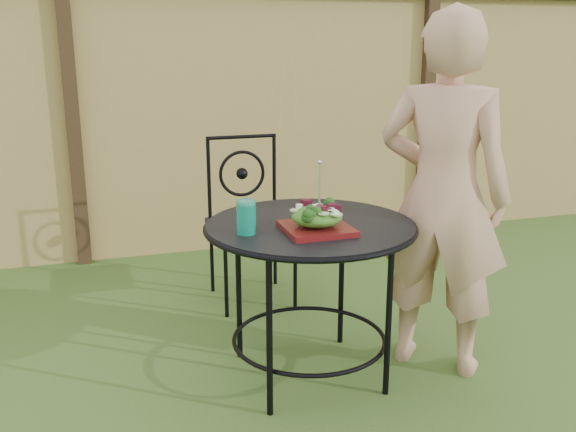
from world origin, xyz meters
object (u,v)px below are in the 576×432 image
object	(u,v)px
patio_table	(310,254)
salad_plate	(317,229)
diner	(443,196)
patio_chair	(249,215)

from	to	relation	value
patio_table	salad_plate	xyz separation A→B (m)	(-0.02, -0.13, 0.15)
patio_table	diner	size ratio (longest dim) A/B	0.57
diner	salad_plate	size ratio (longest dim) A/B	6.04
diner	salad_plate	world-z (taller)	diner
patio_table	salad_plate	world-z (taller)	salad_plate
diner	salad_plate	distance (m)	0.63
patio_chair	salad_plate	bearing A→B (deg)	-89.76
patio_chair	diner	distance (m)	1.27
diner	patio_chair	bearing A→B (deg)	-16.54
patio_chair	salad_plate	distance (m)	1.15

